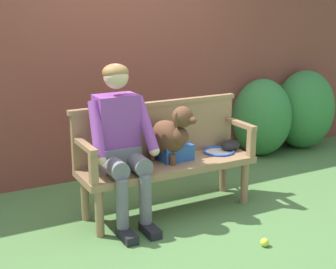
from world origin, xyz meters
name	(u,v)px	position (x,y,z in m)	size (l,w,h in m)	color
ground_plane	(168,211)	(0.00, 0.00, 0.00)	(40.00, 40.00, 0.00)	#4C753D
brick_garden_fence	(112,76)	(0.00, 1.26, 1.04)	(8.00, 0.30, 2.08)	brown
hedge_bush_far_left	(262,117)	(1.77, 0.93, 0.46)	(0.72, 0.68, 0.92)	#337538
hedge_bush_mid_right	(304,110)	(2.42, 0.92, 0.49)	(0.78, 0.68, 0.98)	#337538
garden_bench	(168,169)	(0.00, 0.00, 0.39)	(1.56, 0.46, 0.45)	#93704C
bench_backrest	(157,129)	(0.00, 0.20, 0.71)	(1.60, 0.06, 0.50)	#93704C
bench_armrest_left_end	(88,155)	(-0.74, -0.08, 0.65)	(0.06, 0.46, 0.28)	#93704C
bench_armrest_right_end	(244,132)	(0.74, -0.08, 0.65)	(0.06, 0.46, 0.28)	#93704C
person_seated	(121,139)	(-0.44, -0.01, 0.73)	(0.56, 0.63, 1.32)	black
dog_on_bench	(171,134)	(0.03, 0.01, 0.70)	(0.37, 0.49, 0.50)	brown
tennis_racket	(218,150)	(0.56, 0.06, 0.46)	(0.35, 0.58, 0.03)	blue
baseball_glove	(230,145)	(0.69, 0.06, 0.50)	(0.22, 0.17, 0.09)	black
sports_bag	(175,152)	(0.09, 0.04, 0.52)	(0.28, 0.20, 0.14)	#2856A3
tennis_ball	(265,242)	(0.34, -0.92, 0.03)	(0.07, 0.07, 0.07)	#CCDB33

